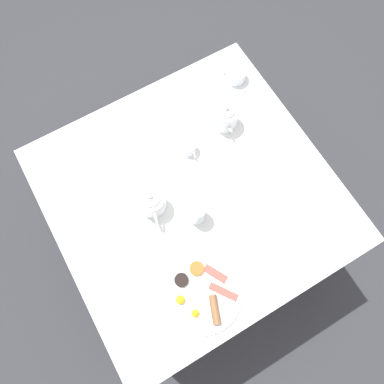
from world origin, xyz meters
name	(u,v)px	position (x,y,z in m)	size (l,w,h in m)	color
ground_plane	(192,234)	(0.00, 0.00, 0.00)	(8.00, 8.00, 0.00)	#333338
table	(192,199)	(0.00, 0.00, 0.65)	(1.02, 1.05, 0.71)	white
breakfast_plate	(200,292)	(0.33, -0.16, 0.72)	(0.30, 0.30, 0.04)	white
teapot_near	(152,202)	(-0.03, -0.15, 0.76)	(0.19, 0.10, 0.13)	white
teapot_far	(225,116)	(-0.20, 0.27, 0.76)	(0.19, 0.10, 0.13)	white
teacup_with_saucer_left	(236,76)	(-0.35, 0.42, 0.74)	(0.15, 0.15, 0.06)	white
water_glass_tall	(196,212)	(0.08, -0.03, 0.76)	(0.07, 0.07, 0.10)	white
creamer_jug	(189,147)	(-0.16, 0.08, 0.74)	(0.08, 0.06, 0.06)	white
napkin_folded	(271,193)	(0.15, 0.26, 0.72)	(0.18, 0.17, 0.01)	white
fork_by_plate	(109,135)	(-0.38, -0.16, 0.71)	(0.17, 0.10, 0.00)	silver
knife_by_plate	(87,201)	(-0.17, -0.36, 0.71)	(0.22, 0.03, 0.00)	silver
spoon_for_tea	(108,269)	(0.09, -0.40, 0.71)	(0.08, 0.16, 0.00)	silver
fork_spare	(269,269)	(0.38, 0.10, 0.71)	(0.16, 0.03, 0.00)	silver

